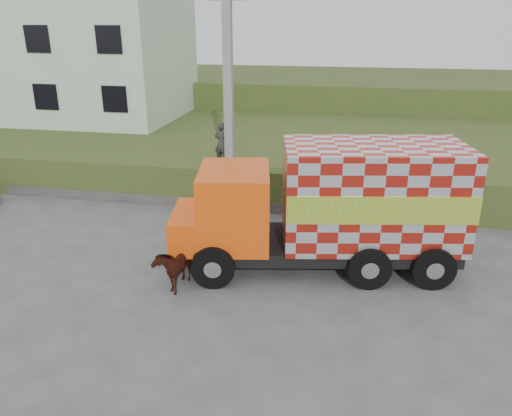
% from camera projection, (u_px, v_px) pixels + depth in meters
% --- Properties ---
extents(ground, '(120.00, 120.00, 0.00)m').
position_uv_depth(ground, '(227.00, 261.00, 14.50)').
color(ground, '#474749').
rests_on(ground, ground).
extents(embankment, '(40.00, 12.00, 1.50)m').
position_uv_depth(embankment, '(278.00, 151.00, 23.39)').
color(embankment, '#27511B').
rests_on(embankment, ground).
extents(embankment_far, '(40.00, 12.00, 3.00)m').
position_uv_depth(embankment_far, '(305.00, 97.00, 34.12)').
color(embankment_far, '#27511B').
rests_on(embankment_far, ground).
extents(retaining_strip, '(16.00, 0.50, 0.40)m').
position_uv_depth(retaining_strip, '(202.00, 201.00, 18.63)').
color(retaining_strip, '#595651').
rests_on(retaining_strip, ground).
extents(building, '(10.00, 8.00, 6.00)m').
position_uv_depth(building, '(85.00, 59.00, 26.75)').
color(building, '#B8D6B6').
rests_on(building, embankment).
extents(utility_pole, '(1.20, 0.30, 8.00)m').
position_uv_depth(utility_pole, '(228.00, 95.00, 17.43)').
color(utility_pole, gray).
rests_on(utility_pole, ground).
extents(cargo_truck, '(8.23, 3.93, 3.53)m').
position_uv_depth(cargo_truck, '(332.00, 206.00, 13.60)').
color(cargo_truck, black).
rests_on(cargo_truck, ground).
extents(cow, '(0.75, 1.46, 1.20)m').
position_uv_depth(cow, '(175.00, 265.00, 12.98)').
color(cow, '#37150D').
rests_on(cow, ground).
extents(pedestrian, '(0.65, 0.50, 1.59)m').
position_uv_depth(pedestrian, '(222.00, 143.00, 18.31)').
color(pedestrian, '#2C2A27').
rests_on(pedestrian, embankment).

